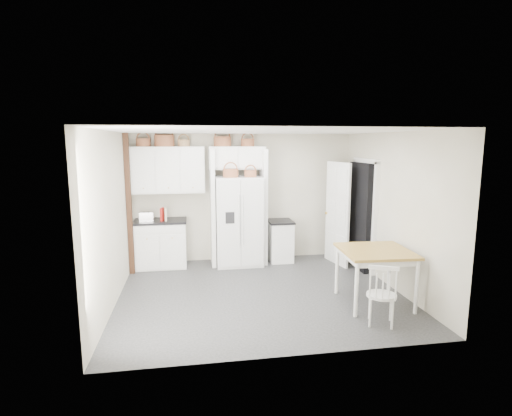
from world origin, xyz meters
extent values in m
plane|color=#242426|center=(0.00, 0.00, 0.00)|extent=(4.50, 4.50, 0.00)
plane|color=white|center=(0.00, 0.00, 2.60)|extent=(4.50, 4.50, 0.00)
plane|color=#B0A88F|center=(0.00, 2.00, 1.30)|extent=(4.50, 0.00, 4.50)
plane|color=#B0A88F|center=(-2.25, 0.00, 1.30)|extent=(0.00, 4.00, 4.00)
plane|color=#B0A88F|center=(2.25, 0.00, 1.30)|extent=(0.00, 4.00, 4.00)
cube|color=white|center=(-0.15, 1.63, 0.88)|extent=(0.91, 0.73, 1.77)
cube|color=white|center=(-1.68, 1.70, 0.45)|extent=(0.97, 0.61, 0.90)
cube|color=white|center=(0.72, 1.70, 0.40)|extent=(0.46, 0.55, 0.81)
cube|color=olive|center=(1.64, -0.70, 0.42)|extent=(1.06, 1.06, 0.84)
cube|color=white|center=(1.42, -1.38, 0.41)|extent=(0.51, 0.49, 0.81)
cube|color=black|center=(-1.68, 1.70, 0.92)|extent=(1.01, 0.65, 0.04)
cube|color=black|center=(0.72, 1.70, 0.83)|extent=(0.50, 0.59, 0.04)
cube|color=silver|center=(-1.93, 1.60, 1.03)|extent=(0.27, 0.16, 0.18)
cube|color=#A71A14|center=(-1.63, 1.62, 1.06)|extent=(0.08, 0.17, 0.25)
cube|color=beige|center=(-1.58, 1.62, 1.06)|extent=(0.07, 0.17, 0.25)
cylinder|color=brown|center=(-1.95, 1.83, 2.43)|extent=(0.27, 0.27, 0.15)
cylinder|color=brown|center=(-1.56, 1.83, 2.46)|extent=(0.38, 0.38, 0.22)
cylinder|color=brown|center=(-1.19, 1.83, 2.42)|extent=(0.23, 0.23, 0.13)
cylinder|color=brown|center=(-0.44, 1.83, 2.45)|extent=(0.34, 0.34, 0.19)
cylinder|color=brown|center=(0.07, 1.83, 2.43)|extent=(0.27, 0.27, 0.15)
cylinder|color=brown|center=(-0.31, 1.53, 1.85)|extent=(0.29, 0.29, 0.16)
cylinder|color=brown|center=(0.08, 1.53, 1.83)|extent=(0.24, 0.24, 0.13)
cube|color=white|center=(-1.50, 1.83, 1.90)|extent=(1.40, 0.34, 0.90)
cube|color=white|center=(-0.15, 1.83, 2.12)|extent=(1.12, 0.34, 0.45)
cube|color=white|center=(-0.66, 1.70, 1.15)|extent=(0.08, 0.60, 2.30)
cube|color=white|center=(0.36, 1.70, 1.15)|extent=(0.08, 0.60, 2.30)
cube|color=#321C0F|center=(-2.20, 1.35, 1.30)|extent=(0.09, 0.09, 2.60)
cube|color=black|center=(2.16, 1.00, 1.02)|extent=(0.18, 0.85, 2.05)
cube|color=white|center=(1.80, 1.33, 1.02)|extent=(0.21, 0.79, 2.05)
camera|label=1|loc=(-1.07, -6.13, 2.43)|focal=28.00mm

